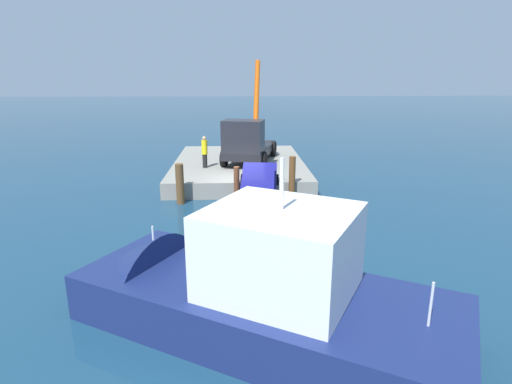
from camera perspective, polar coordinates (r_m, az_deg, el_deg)
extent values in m
plane|color=navy|center=(22.13, -2.24, -0.69)|extent=(200.00, 200.00, 0.00)
cube|color=gray|center=(27.07, -2.33, 3.36)|extent=(11.31, 8.13, 0.89)
cube|color=black|center=(26.70, -0.80, 5.75)|extent=(5.93, 3.62, 0.45)
cube|color=#26262C|center=(24.59, -1.76, 7.60)|extent=(2.04, 2.59, 1.86)
cylinder|color=black|center=(24.65, 1.01, 4.37)|extent=(1.04, 0.53, 1.00)
cylinder|color=black|center=(25.17, -4.37, 4.56)|extent=(1.04, 0.53, 1.00)
cylinder|color=black|center=(28.40, 2.38, 5.90)|extent=(1.04, 0.53, 1.00)
cylinder|color=black|center=(28.85, -2.35, 6.05)|extent=(1.04, 0.53, 1.00)
cylinder|color=#BF4C0C|center=(30.18, 0.07, 12.81)|extent=(4.75, 0.77, 5.14)
cube|color=#BF4C0C|center=(28.22, -0.11, 7.28)|extent=(1.00, 1.00, 0.50)
cylinder|color=#4C4C19|center=(32.46, 0.23, 11.84)|extent=(0.04, 0.04, 6.24)
cylinder|color=black|center=(25.06, -6.97, 4.23)|extent=(0.28, 0.28, 0.82)
cylinder|color=yellow|center=(24.91, -7.03, 6.08)|extent=(0.34, 0.34, 0.82)
sphere|color=tan|center=(24.83, -7.07, 7.28)|extent=(0.24, 0.24, 0.24)
cube|color=navy|center=(20.36, 0.31, -0.43)|extent=(4.58, 2.18, 2.43)
cube|color=navy|center=(20.19, 0.31, 1.18)|extent=(2.66, 1.78, 1.46)
cylinder|color=black|center=(19.37, 2.69, -4.24)|extent=(0.86, 0.30, 0.84)
cylinder|color=black|center=(19.46, -2.47, -4.14)|extent=(0.86, 0.30, 0.84)
cylinder|color=black|center=(21.78, 2.82, 1.60)|extent=(0.86, 0.30, 0.84)
cylinder|color=black|center=(21.86, -1.77, 1.66)|extent=(0.86, 0.30, 0.84)
cube|color=navy|center=(11.16, 0.80, -17.65)|extent=(7.87, 10.16, 2.23)
cone|color=navy|center=(13.64, -18.05, -11.84)|extent=(4.85, 4.72, 3.68)
cube|color=white|center=(9.96, 3.36, -7.99)|extent=(4.19, 4.33, 2.05)
cylinder|color=white|center=(9.42, 3.52, 1.09)|extent=(0.10, 0.10, 1.20)
cylinder|color=silver|center=(12.06, -13.77, -6.77)|extent=(0.06, 0.06, 1.00)
cylinder|color=silver|center=(9.55, 22.71, -13.94)|extent=(0.06, 0.06, 1.00)
cylinder|color=brown|center=(21.08, -10.31, 1.08)|extent=(0.40, 0.40, 2.02)
cylinder|color=brown|center=(21.24, -2.65, 1.10)|extent=(0.29, 0.29, 1.78)
cylinder|color=brown|center=(21.39, 4.93, 1.85)|extent=(0.33, 0.33, 2.28)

